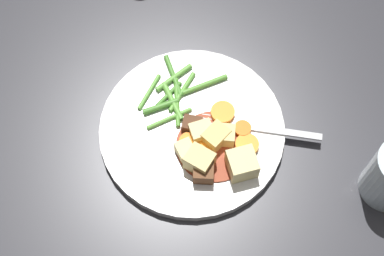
{
  "coord_description": "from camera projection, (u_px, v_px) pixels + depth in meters",
  "views": [
    {
      "loc": [
        0.24,
        -0.26,
        0.76
      ],
      "look_at": [
        0.0,
        0.0,
        0.02
      ],
      "focal_mm": 53.68,
      "sensor_mm": 36.0,
      "label": 1
    }
  ],
  "objects": [
    {
      "name": "potato_chunk_2",
      "position": [
        226.0,
        136.0,
        0.81
      ],
      "size": [
        0.04,
        0.04,
        0.02
      ],
      "primitive_type": "cube",
      "rotation": [
        0.0,
        0.0,
        5.36
      ],
      "color": "#E5CC7A",
      "rests_on": "dinner_plate"
    },
    {
      "name": "green_bean_6",
      "position": [
        172.0,
        101.0,
        0.84
      ],
      "size": [
        0.06,
        0.03,
        0.01
      ],
      "primitive_type": "cylinder",
      "rotation": [
        0.0,
        1.57,
        5.87
      ],
      "color": "#66AD42",
      "rests_on": "dinner_plate"
    },
    {
      "name": "ground_plane",
      "position": [
        192.0,
        132.0,
        0.84
      ],
      "size": [
        3.0,
        3.0,
        0.0
      ],
      "primitive_type": "plane",
      "color": "#2D2D33"
    },
    {
      "name": "dinner_plate",
      "position": [
        192.0,
        130.0,
        0.83
      ],
      "size": [
        0.27,
        0.27,
        0.02
      ],
      "primitive_type": "cylinder",
      "color": "white",
      "rests_on": "ground_plane"
    },
    {
      "name": "carrot_slice_4",
      "position": [
        204.0,
        143.0,
        0.81
      ],
      "size": [
        0.04,
        0.04,
        0.01
      ],
      "primitive_type": "cylinder",
      "rotation": [
        0.0,
        0.0,
        5.54
      ],
      "color": "orange",
      "rests_on": "dinner_plate"
    },
    {
      "name": "green_bean_1",
      "position": [
        173.0,
        76.0,
        0.86
      ],
      "size": [
        0.07,
        0.04,
        0.01
      ],
      "primitive_type": "cylinder",
      "rotation": [
        0.0,
        1.57,
        5.78
      ],
      "color": "#4C8E33",
      "rests_on": "dinner_plate"
    },
    {
      "name": "green_bean_5",
      "position": [
        177.0,
        102.0,
        0.84
      ],
      "size": [
        0.06,
        0.06,
        0.01
      ],
      "primitive_type": "cylinder",
      "rotation": [
        0.0,
        1.57,
        5.51
      ],
      "color": "#599E38",
      "rests_on": "dinner_plate"
    },
    {
      "name": "green_bean_0",
      "position": [
        161.0,
        106.0,
        0.84
      ],
      "size": [
        0.03,
        0.05,
        0.01
      ],
      "primitive_type": "cylinder",
      "rotation": [
        0.0,
        1.57,
        4.25
      ],
      "color": "#4C8E33",
      "rests_on": "dinner_plate"
    },
    {
      "name": "green_bean_9",
      "position": [
        182.0,
        92.0,
        0.85
      ],
      "size": [
        0.02,
        0.07,
        0.01
      ],
      "primitive_type": "cylinder",
      "rotation": [
        0.0,
        1.57,
        4.95
      ],
      "color": "#66AD42",
      "rests_on": "dinner_plate"
    },
    {
      "name": "green_bean_2",
      "position": [
        151.0,
        90.0,
        0.85
      ],
      "size": [
        0.02,
        0.06,
        0.01
      ],
      "primitive_type": "cylinder",
      "rotation": [
        0.0,
        1.57,
        4.99
      ],
      "color": "#66AD42",
      "rests_on": "dinner_plate"
    },
    {
      "name": "potato_chunk_3",
      "position": [
        202.0,
        132.0,
        0.81
      ],
      "size": [
        0.04,
        0.04,
        0.02
      ],
      "primitive_type": "cube",
      "rotation": [
        0.0,
        0.0,
        5.77
      ],
      "color": "#EAD68C",
      "rests_on": "dinner_plate"
    },
    {
      "name": "potato_chunk_0",
      "position": [
        242.0,
        164.0,
        0.78
      ],
      "size": [
        0.05,
        0.05,
        0.03
      ],
      "primitive_type": "cube",
      "rotation": [
        0.0,
        0.0,
        5.73
      ],
      "color": "#EAD68C",
      "rests_on": "dinner_plate"
    },
    {
      "name": "potato_chunk_5",
      "position": [
        216.0,
        137.0,
        0.81
      ],
      "size": [
        0.03,
        0.03,
        0.03
      ],
      "primitive_type": "cube",
      "rotation": [
        0.0,
        0.0,
        1.58
      ],
      "color": "#DBBC6B",
      "rests_on": "dinner_plate"
    },
    {
      "name": "carrot_slice_2",
      "position": [
        247.0,
        145.0,
        0.81
      ],
      "size": [
        0.03,
        0.03,
        0.01
      ],
      "primitive_type": "cylinder",
      "rotation": [
        0.0,
        0.0,
        0.01
      ],
      "color": "orange",
      "rests_on": "dinner_plate"
    },
    {
      "name": "meat_chunk_1",
      "position": [
        190.0,
        125.0,
        0.82
      ],
      "size": [
        0.03,
        0.03,
        0.02
      ],
      "primitive_type": "cube",
      "rotation": [
        0.0,
        0.0,
        0.51
      ],
      "color": "#56331E",
      "rests_on": "dinner_plate"
    },
    {
      "name": "potato_chunk_4",
      "position": [
        200.0,
        161.0,
        0.79
      ],
      "size": [
        0.04,
        0.04,
        0.03
      ],
      "primitive_type": "cube",
      "rotation": [
        0.0,
        0.0,
        3.33
      ],
      "color": "#E5CC7A",
      "rests_on": "dinner_plate"
    },
    {
      "name": "carrot_slice_0",
      "position": [
        223.0,
        113.0,
        0.83
      ],
      "size": [
        0.04,
        0.04,
        0.01
      ],
      "primitive_type": "cylinder",
      "rotation": [
        0.0,
        0.0,
        1.64
      ],
      "color": "orange",
      "rests_on": "dinner_plate"
    },
    {
      "name": "green_bean_3",
      "position": [
        205.0,
        85.0,
        0.85
      ],
      "size": [
        0.04,
        0.07,
        0.01
      ],
      "primitive_type": "cylinder",
      "rotation": [
        0.0,
        1.57,
        4.29
      ],
      "color": "#599E38",
      "rests_on": "dinner_plate"
    },
    {
      "name": "stew_sauce",
      "position": [
        216.0,
        144.0,
        0.81
      ],
      "size": [
        0.11,
        0.11,
        0.0
      ],
      "primitive_type": "cylinder",
      "color": "#93381E",
      "rests_on": "dinner_plate"
    },
    {
      "name": "carrot_slice_3",
      "position": [
        188.0,
        142.0,
        0.81
      ],
      "size": [
        0.03,
        0.03,
        0.01
      ],
      "primitive_type": "cylinder",
      "rotation": [
        0.0,
        0.0,
        5.99
      ],
      "color": "orange",
      "rests_on": "dinner_plate"
    },
    {
      "name": "green_bean_4",
      "position": [
        174.0,
        78.0,
        0.86
      ],
      "size": [
        0.02,
        0.07,
        0.01
      ],
      "primitive_type": "cylinder",
      "rotation": [
        0.0,
        1.57,
        4.58
      ],
      "color": "#66AD42",
      "rests_on": "dinner_plate"
    },
    {
      "name": "potato_chunk_1",
      "position": [
        185.0,
        150.0,
        0.8
      ],
      "size": [
        0.03,
        0.03,
        0.02
      ],
      "primitive_type": "cube",
      "rotation": [
        0.0,
        0.0,
        2.75
      ],
      "color": "#EAD68C",
      "rests_on": "dinner_plate"
    },
    {
      "name": "green_bean_8",
      "position": [
        169.0,
        94.0,
        0.85
      ],
      "size": [
        0.01,
        0.05,
        0.01
      ],
      "primitive_type": "cylinder",
      "rotation": [
        0.0,
        1.57,
        4.73
      ],
      "color": "#4C8E33",
      "rests_on": "dinner_plate"
    },
    {
      "name": "green_bean_7",
      "position": [
        169.0,
        118.0,
        0.83
      ],
      "size": [
        0.03,
        0.07,
        0.01
      ],
      "primitive_type": "cylinder",
      "rotation": [
        0.0,
        1.57,
        4.34
      ],
      "color": "#66AD42",
      "rests_on": "dinner_plate"
    },
    {
      "name": "meat_chunk_0",
      "position": [
        203.0,
        172.0,
        0.78
      ],
      "size": [
        0.04,
        0.04,
        0.02
      ],
      "primitive_type": "cube",
      "rotation": [
        0.0,
        0.0,
        2.26
      ],
      "color": "brown",
      "rests_on": "dinner_plate"
    },
    {
      "name": "fork",
      "position": [
        257.0,
        128.0,
        0.82
      ],
      "size": [
        0.16,
        0.11,
        0.0
      ],
      "color": "silver",
      "rests_on": "dinner_plate"
    },
    {
      "name": "carrot_slice_1",
      "position": [
        242.0,
        129.0,
        0.82
      ],
      "size": [
        0.03,
        0.03,
        0.01
      ],
      "primitive_type": "cylinder",
      "rotation": [
        0.0,
        0.0,
        4.41
      ],
      "color": "orange",
      "rests_on": "dinner_plate"
    }
  ]
}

